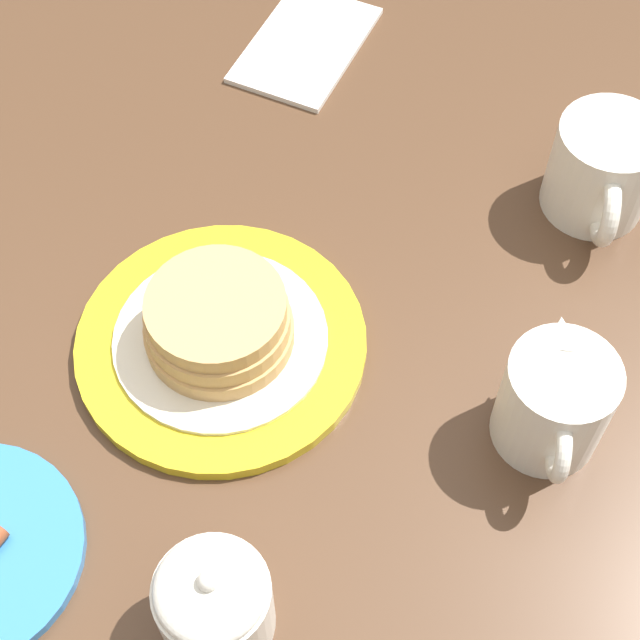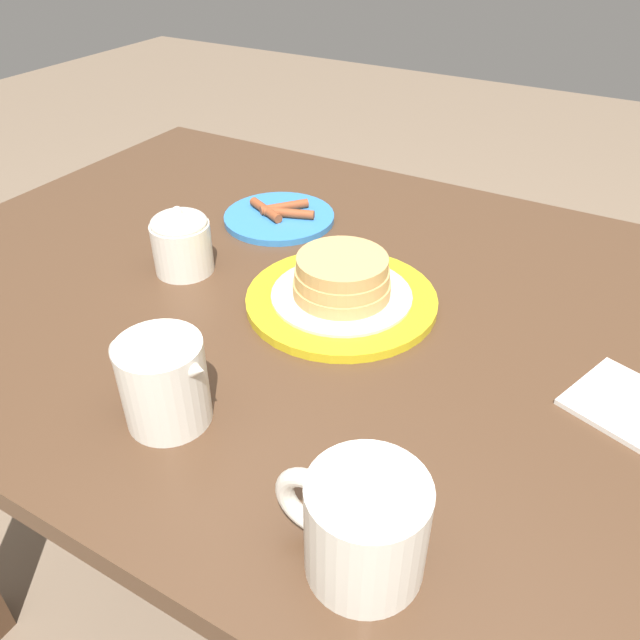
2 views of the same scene
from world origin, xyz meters
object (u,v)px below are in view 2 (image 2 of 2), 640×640
Objects in this scene: sugar_bowl at (181,241)px; creamer_pitcher at (164,381)px; pancake_plate at (344,290)px; coffee_mug at (362,525)px; side_plate_bacon at (279,217)px.

creamer_pitcher is at bearing 127.07° from sugar_bowl.
coffee_mug is at bearing 120.08° from pancake_plate.
pancake_plate is at bearing 141.67° from side_plate_bacon.
coffee_mug is (-0.18, 0.31, 0.02)m from pancake_plate.
sugar_bowl is (0.17, -0.23, -0.00)m from creamer_pitcher.
side_plate_bacon is 1.37× the size of coffee_mug.
creamer_pitcher is 0.29m from sugar_bowl.
pancake_plate is 2.55× the size of sugar_bowl.
pancake_plate is 0.27m from creamer_pitcher.
sugar_bowl is (0.41, -0.28, -0.00)m from coffee_mug.
side_plate_bacon is 1.37× the size of creamer_pitcher.
pancake_plate is 1.91× the size of coffee_mug.
coffee_mug is 1.00× the size of creamer_pitcher.
pancake_plate is at bearing -59.92° from coffee_mug.
coffee_mug is at bearing 128.96° from side_plate_bacon.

